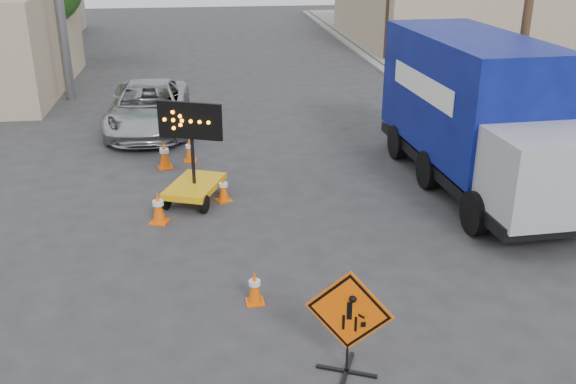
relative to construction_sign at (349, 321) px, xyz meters
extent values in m
plane|color=#2D2D30|center=(-0.60, 0.04, -0.93)|extent=(100.00, 100.00, 0.00)
cube|color=gray|center=(6.60, 15.04, -0.87)|extent=(0.40, 60.00, 0.12)
cube|color=gray|center=(8.90, 15.04, -0.85)|extent=(4.00, 60.00, 0.15)
cube|color=tan|center=(12.40, 30.04, 1.37)|extent=(10.00, 14.00, 4.60)
cylinder|color=slate|center=(-7.10, 18.04, 2.47)|extent=(0.36, 0.36, 6.80)
cylinder|color=#4F3321|center=(-8.60, 22.04, 0.70)|extent=(0.28, 0.28, 3.25)
cylinder|color=#4F3321|center=(-9.60, 30.04, 0.87)|extent=(0.28, 0.28, 3.58)
cube|color=black|center=(0.00, 0.00, -0.91)|extent=(0.88, 0.44, 0.04)
cube|color=black|center=(0.00, 0.00, -0.91)|extent=(0.44, 0.88, 0.04)
cylinder|color=black|center=(0.00, 0.00, -0.56)|extent=(0.04, 0.04, 0.73)
cube|color=#F75905|center=(0.00, 0.00, 0.17)|extent=(1.22, 0.56, 1.33)
cube|color=black|center=(0.00, 0.00, 0.17)|extent=(1.13, 0.50, 1.24)
cube|color=#EAA70D|center=(-2.26, 7.01, -0.53)|extent=(1.63, 2.03, 0.16)
cylinder|color=black|center=(-2.26, 7.01, 0.48)|extent=(0.09, 0.09, 1.94)
cube|color=black|center=(-2.26, 7.01, 1.15)|extent=(1.51, 0.67, 0.88)
imported|color=#B1B4B9|center=(-3.73, 13.37, -0.15)|extent=(2.61, 5.58, 1.54)
cube|color=black|center=(4.85, 6.93, -0.33)|extent=(2.69, 7.98, 0.30)
cube|color=#070E57|center=(4.85, 7.72, 1.39)|extent=(2.71, 6.21, 2.96)
cube|color=#9EA0A5|center=(4.85, 3.78, 0.60)|extent=(2.34, 1.87, 1.77)
cube|color=#F75905|center=(-1.20, 2.16, -0.91)|extent=(0.34, 0.34, 0.03)
cone|color=#F75905|center=(-1.20, 2.16, -0.59)|extent=(0.25, 0.25, 0.62)
cylinder|color=silver|center=(-1.20, 2.16, -0.52)|extent=(0.21, 0.21, 0.09)
cube|color=#F75905|center=(-3.08, 5.85, -0.91)|extent=(0.49, 0.49, 0.03)
cone|color=#F75905|center=(-3.08, 5.85, -0.53)|extent=(0.30, 0.30, 0.73)
cylinder|color=silver|center=(-3.08, 5.85, -0.44)|extent=(0.25, 0.25, 0.11)
cube|color=#F75905|center=(-1.56, 6.93, -0.91)|extent=(0.45, 0.45, 0.03)
cone|color=#F75905|center=(-1.56, 6.93, -0.57)|extent=(0.27, 0.27, 0.65)
cylinder|color=silver|center=(-1.56, 6.93, -0.50)|extent=(0.22, 0.22, 0.09)
cube|color=#F75905|center=(-2.39, 10.00, -0.91)|extent=(0.38, 0.38, 0.03)
cone|color=#F75905|center=(-2.39, 10.00, -0.56)|extent=(0.28, 0.28, 0.68)
cylinder|color=silver|center=(-2.39, 10.00, -0.48)|extent=(0.23, 0.23, 0.10)
cube|color=#F75905|center=(-3.09, 9.53, -0.91)|extent=(0.47, 0.47, 0.03)
cone|color=#F75905|center=(-3.09, 9.53, -0.51)|extent=(0.31, 0.31, 0.76)
cylinder|color=silver|center=(-3.09, 9.53, -0.42)|extent=(0.26, 0.26, 0.11)
camera|label=1|loc=(-1.96, -7.77, 5.31)|focal=40.00mm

